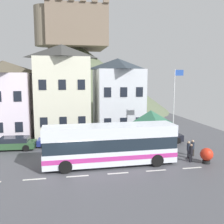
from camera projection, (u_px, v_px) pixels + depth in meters
ground_plane at (77, 170)px, 19.63m from camera, size 40.00×60.00×0.07m
townhouse_00 at (5, 100)px, 29.65m from camera, size 6.03×6.83×9.03m
townhouse_01 at (63, 91)px, 30.00m from camera, size 6.22×5.26×10.92m
townhouse_02 at (118, 96)px, 32.07m from camera, size 5.60×6.70×9.46m
hilltop_castle at (77, 75)px, 53.91m from camera, size 39.16×39.16×21.78m
transit_bus at (110, 145)px, 20.43m from camera, size 10.74×2.73×3.30m
bus_shelter at (151, 118)px, 25.21m from camera, size 3.60×3.60×3.85m
parked_car_00 at (61, 140)px, 26.33m from camera, size 4.64×2.07×1.29m
parked_car_01 at (13, 143)px, 25.02m from camera, size 4.53×2.16×1.24m
parked_car_02 at (163, 136)px, 27.80m from camera, size 4.06×1.98×1.37m
pedestrian_00 at (145, 144)px, 23.59m from camera, size 0.38×0.35×1.62m
pedestrian_01 at (188, 149)px, 22.27m from camera, size 0.28×0.31×1.53m
pedestrian_02 at (193, 147)px, 22.90m from camera, size 0.33×0.33×1.48m
pedestrian_03 at (191, 152)px, 21.22m from camera, size 0.32×0.32×1.58m
public_bench at (125, 140)px, 26.94m from camera, size 1.46×0.48×0.87m
flagpole at (174, 104)px, 24.91m from camera, size 0.95×0.10×7.90m
harbour_buoy at (207, 155)px, 20.91m from camera, size 1.06×1.06×1.31m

